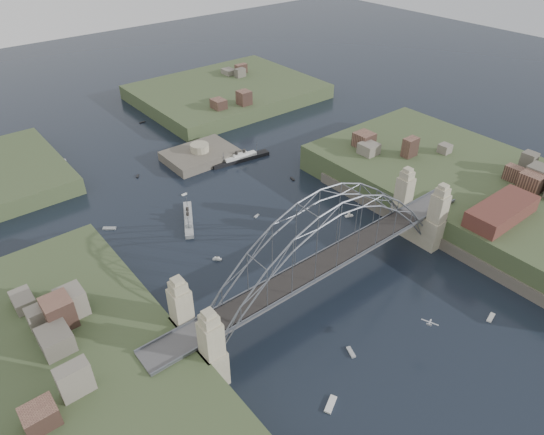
{
  "coord_description": "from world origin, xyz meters",
  "views": [
    {
      "loc": [
        -57.92,
        -54.01,
        73.48
      ],
      "look_at": [
        0.0,
        18.0,
        10.0
      ],
      "focal_mm": 31.95,
      "sensor_mm": 36.0,
      "label": 1
    }
  ],
  "objects": [
    {
      "name": "naval_cruiser_near",
      "position": [
        -9.21,
        41.93,
        0.75
      ],
      "size": [
        9.57,
        15.2,
        4.84
      ],
      "color": "#9DA2A5",
      "rests_on": "ground"
    },
    {
      "name": "small_boat_f",
      "position": [
        -3.4,
        54.12,
        0.15
      ],
      "size": [
        1.67,
        0.64,
        0.45
      ],
      "color": "silver",
      "rests_on": "ground"
    },
    {
      "name": "small_boat_b",
      "position": [
        6.2,
        32.3,
        0.15
      ],
      "size": [
        1.81,
        0.98,
        0.45
      ],
      "color": "silver",
      "rests_on": "ground"
    },
    {
      "name": "small_boat_d",
      "position": [
        26.73,
        41.37,
        0.15
      ],
      "size": [
        1.2,
        2.11,
        0.45
      ],
      "color": "silver",
      "rests_on": "ground"
    },
    {
      "name": "headland_ne",
      "position": [
        50.0,
        110.0,
        0.75
      ],
      "size": [
        70.0,
        55.0,
        9.5
      ],
      "primitive_type": "cube",
      "color": "#384828",
      "rests_on": "ground"
    },
    {
      "name": "ground",
      "position": [
        0.0,
        0.0,
        0.0
      ],
      "size": [
        500.0,
        500.0,
        0.0
      ],
      "primitive_type": "plane",
      "color": "black",
      "rests_on": "ground"
    },
    {
      "name": "wharf_shed",
      "position": [
        44.0,
        -14.0,
        10.0
      ],
      "size": [
        20.0,
        8.0,
        4.0
      ],
      "primitive_type": "cube",
      "color": "#592D26",
      "rests_on": "shore_east"
    },
    {
      "name": "naval_cruiser_far",
      "position": [
        -27.93,
        90.69,
        0.76
      ],
      "size": [
        10.57,
        12.62,
        4.9
      ],
      "color": "#9DA2A5",
      "rests_on": "ground"
    },
    {
      "name": "shore_east",
      "position": [
        57.32,
        0.0,
        1.97
      ],
      "size": [
        50.5,
        90.0,
        12.0
      ],
      "color": "#384828",
      "rests_on": "ground"
    },
    {
      "name": "small_boat_h",
      "position": [
        -9.07,
        72.36,
        0.15
      ],
      "size": [
        1.59,
        1.86,
        0.45
      ],
      "color": "silver",
      "rests_on": "ground"
    },
    {
      "name": "finger_pier",
      "position": [
        39.0,
        -28.0,
        0.7
      ],
      "size": [
        4.0,
        22.0,
        1.4
      ],
      "primitive_type": "cube",
      "color": "#4C4C4F",
      "rests_on": "ground"
    },
    {
      "name": "small_boat_j",
      "position": [
        -18.67,
        -21.25,
        0.15
      ],
      "size": [
        3.7,
        2.65,
        0.45
      ],
      "color": "silver",
      "rests_on": "ground"
    },
    {
      "name": "small_boat_g",
      "position": [
        21.29,
        -27.46,
        0.15
      ],
      "size": [
        2.99,
        1.58,
        0.45
      ],
      "color": "silver",
      "rests_on": "ground"
    },
    {
      "name": "ocean_liner",
      "position": [
        21.6,
        61.1,
        0.76
      ],
      "size": [
        20.26,
        5.34,
        4.93
      ],
      "color": "black",
      "rests_on": "ground"
    },
    {
      "name": "small_boat_i",
      "position": [
        25.59,
        16.71,
        0.9
      ],
      "size": [
        2.31,
        1.46,
        2.38
      ],
      "color": "silver",
      "rests_on": "ground"
    },
    {
      "name": "small_boat_e",
      "position": [
        -27.06,
        51.71,
        0.15
      ],
      "size": [
        3.31,
        2.98,
        0.45
      ],
      "color": "silver",
      "rests_on": "ground"
    },
    {
      "name": "bridge",
      "position": [
        0.0,
        0.0,
        12.32
      ],
      "size": [
        84.0,
        13.8,
        24.6
      ],
      "color": "#4C4C4F",
      "rests_on": "ground"
    },
    {
      "name": "fort_island",
      "position": [
        12.0,
        70.0,
        -0.34
      ],
      "size": [
        22.0,
        16.0,
        9.4
      ],
      "color": "#524C41",
      "rests_on": "ground"
    },
    {
      "name": "small_boat_k",
      "position": [
        10.57,
        109.02,
        0.15
      ],
      "size": [
        2.24,
        0.95,
        0.45
      ],
      "color": "silver",
      "rests_on": "ground"
    },
    {
      "name": "small_boat_a",
      "position": [
        -12.25,
        23.6,
        0.29
      ],
      "size": [
        1.99,
        2.02,
        1.43
      ],
      "color": "silver",
      "rests_on": "ground"
    },
    {
      "name": "small_boat_c",
      "position": [
        -7.75,
        -15.63,
        0.15
      ],
      "size": [
        1.74,
        2.76,
        0.45
      ],
      "color": "silver",
      "rests_on": "ground"
    },
    {
      "name": "aeroplane",
      "position": [
        4.54,
        -23.27,
        6.29
      ],
      "size": [
        1.81,
        3.1,
        0.47
      ],
      "color": "#B8BAC1"
    }
  ]
}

